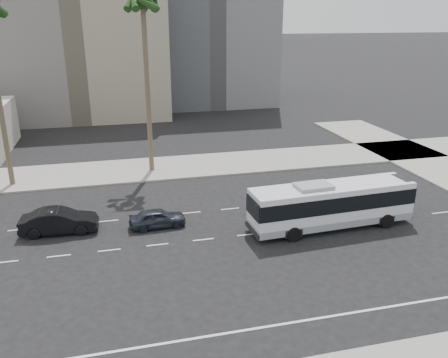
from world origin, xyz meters
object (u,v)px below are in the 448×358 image
object	(u,v)px
city_bus	(332,204)
car_b	(59,221)
car_a	(157,218)
palm_near	(143,7)

from	to	relation	value
city_bus	car_b	distance (m)	18.47
city_bus	car_a	xyz separation A→B (m)	(-11.60, 2.91, -1.07)
car_a	palm_near	distance (m)	18.57
city_bus	car_b	size ratio (longest dim) A/B	2.30
car_b	city_bus	bearing A→B (deg)	-98.33
car_b	palm_near	world-z (taller)	palm_near
car_b	palm_near	bearing A→B (deg)	-29.18
city_bus	car_b	xyz separation A→B (m)	(-18.09, 3.60, -0.90)
city_bus	car_b	bearing A→B (deg)	165.70
car_a	car_b	world-z (taller)	car_b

